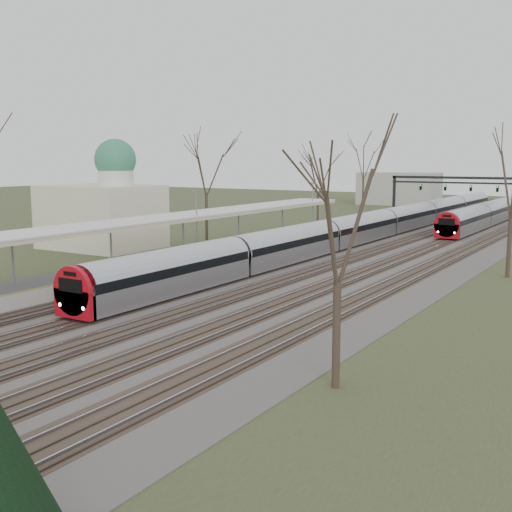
{
  "coord_description": "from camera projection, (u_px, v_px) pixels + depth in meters",
  "views": [
    {
      "loc": [
        22.49,
        -5.88,
        8.42
      ],
      "look_at": [
        0.07,
        30.25,
        2.0
      ],
      "focal_mm": 45.0,
      "sensor_mm": 36.0,
      "label": 1
    }
  ],
  "objects": [
    {
      "name": "tree_east_near",
      "position": [
        339.0,
        212.0,
        22.77
      ],
      "size": [
        4.5,
        4.5,
        9.27
      ],
      "color": "#2D231C",
      "rests_on": "ground"
    },
    {
      "name": "dome_building",
      "position": [
        104.0,
        210.0,
        60.61
      ],
      "size": [
        10.0,
        8.0,
        10.3
      ],
      "color": "beige",
      "rests_on": "ground"
    },
    {
      "name": "tree_west_far",
      "position": [
        206.0,
        163.0,
        65.92
      ],
      "size": [
        5.5,
        5.5,
        11.33
      ],
      "color": "#2D231C",
      "rests_on": "ground"
    },
    {
      "name": "train_far",
      "position": [
        493.0,
        212.0,
        84.96
      ],
      "size": [
        2.62,
        45.21,
        3.05
      ],
      "color": "#A6A8B0",
      "rests_on": "ground"
    },
    {
      "name": "canopy",
      "position": [
        175.0,
        218.0,
        49.77
      ],
      "size": [
        4.1,
        50.0,
        3.11
      ],
      "color": "slate",
      "rests_on": "platform"
    },
    {
      "name": "track_bed",
      "position": [
        388.0,
        244.0,
        63.99
      ],
      "size": [
        24.0,
        160.0,
        0.22
      ],
      "color": "#474442",
      "rests_on": "ground"
    },
    {
      "name": "train_near",
      "position": [
        385.0,
        223.0,
        70.53
      ],
      "size": [
        2.62,
        90.21,
        3.05
      ],
      "color": "#A6A8B0",
      "rests_on": "ground"
    },
    {
      "name": "platform",
      "position": [
        209.0,
        254.0,
        54.07
      ],
      "size": [
        3.5,
        69.0,
        1.0
      ],
      "primitive_type": "cube",
      "color": "#9E9B93",
      "rests_on": "ground"
    },
    {
      "name": "signal_gantry",
      "position": [
        466.0,
        185.0,
        88.45
      ],
      "size": [
        21.0,
        0.59,
        6.08
      ],
      "color": "black",
      "rests_on": "ground"
    }
  ]
}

